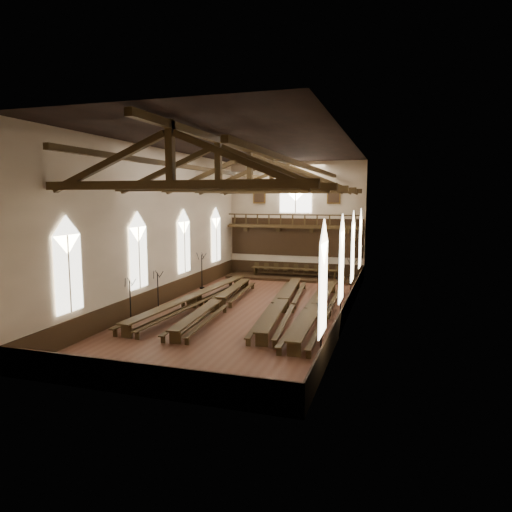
% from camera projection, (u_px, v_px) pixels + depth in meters
% --- Properties ---
extents(ground, '(26.00, 26.00, 0.00)m').
position_uv_depth(ground, '(250.00, 310.00, 28.30)').
color(ground, brown).
rests_on(ground, ground).
extents(room_walls, '(26.00, 26.00, 26.00)m').
position_uv_depth(room_walls, '(250.00, 205.00, 27.47)').
color(room_walls, beige).
rests_on(room_walls, ground).
extents(wainscot_band, '(12.00, 26.00, 1.20)m').
position_uv_depth(wainscot_band, '(250.00, 300.00, 28.22)').
color(wainscot_band, black).
rests_on(wainscot_band, ground).
extents(side_windows, '(11.85, 19.80, 4.50)m').
position_uv_depth(side_windows, '(250.00, 250.00, 27.82)').
color(side_windows, white).
rests_on(side_windows, room_walls).
extents(end_window, '(2.80, 0.12, 3.80)m').
position_uv_depth(end_window, '(296.00, 194.00, 39.59)').
color(end_window, white).
rests_on(end_window, room_walls).
extents(minstrels_gallery, '(11.80, 1.24, 3.70)m').
position_uv_depth(minstrels_gallery, '(295.00, 232.00, 39.79)').
color(minstrels_gallery, '#382812').
rests_on(minstrels_gallery, room_walls).
extents(portraits, '(7.75, 0.09, 1.45)m').
position_uv_depth(portraits, '(296.00, 195.00, 39.61)').
color(portraits, brown).
rests_on(portraits, room_walls).
extents(roof_trusses, '(11.70, 25.70, 2.80)m').
position_uv_depth(roof_trusses, '(250.00, 175.00, 27.25)').
color(roof_trusses, '#382812').
rests_on(roof_trusses, room_walls).
extents(refectory_row_a, '(2.05, 14.87, 0.79)m').
position_uv_depth(refectory_row_a, '(195.00, 298.00, 29.02)').
color(refectory_row_a, '#382812').
rests_on(refectory_row_a, ground).
extents(refectory_row_b, '(2.00, 14.28, 0.73)m').
position_uv_depth(refectory_row_b, '(218.00, 301.00, 28.15)').
color(refectory_row_b, '#382812').
rests_on(refectory_row_b, ground).
extents(refectory_row_c, '(2.26, 14.66, 0.76)m').
position_uv_depth(refectory_row_c, '(282.00, 302.00, 27.94)').
color(refectory_row_c, '#382812').
rests_on(refectory_row_c, ground).
extents(refectory_row_d, '(1.78, 14.79, 0.79)m').
position_uv_depth(refectory_row_d, '(317.00, 307.00, 26.51)').
color(refectory_row_d, '#382812').
rests_on(refectory_row_d, ground).
extents(dais, '(11.40, 3.10, 0.21)m').
position_uv_depth(dais, '(294.00, 278.00, 39.00)').
color(dais, black).
rests_on(dais, ground).
extents(high_table, '(7.45, 0.90, 0.70)m').
position_uv_depth(high_table, '(294.00, 270.00, 38.92)').
color(high_table, '#382812').
rests_on(high_table, dais).
extents(high_chairs, '(7.63, 0.44, 0.94)m').
position_uv_depth(high_chairs, '(296.00, 269.00, 39.61)').
color(high_chairs, '#382812').
rests_on(high_chairs, dais).
extents(candelabrum_left_near, '(0.66, 0.76, 2.47)m').
position_uv_depth(candelabrum_left_near, '(131.00, 308.00, 25.50)').
color(candelabrum_left_near, black).
rests_on(candelabrum_left_near, ground).
extents(candelabrum_left_mid, '(0.64, 0.74, 2.40)m').
position_uv_depth(candelabrum_left_mid, '(158.00, 297.00, 28.43)').
color(candelabrum_left_mid, black).
rests_on(candelabrum_left_mid, ground).
extents(candelabrum_left_far, '(0.84, 0.78, 2.77)m').
position_uv_depth(candelabrum_left_far, '(202.00, 278.00, 34.76)').
color(candelabrum_left_far, black).
rests_on(candelabrum_left_far, ground).
extents(candelabrum_right_near, '(0.66, 0.72, 2.36)m').
position_uv_depth(candelabrum_right_near, '(321.00, 340.00, 19.93)').
color(candelabrum_right_near, black).
rests_on(candelabrum_right_near, ground).
extents(candelabrum_right_mid, '(0.71, 0.67, 2.34)m').
position_uv_depth(candelabrum_right_mid, '(340.00, 304.00, 26.61)').
color(candelabrum_right_mid, black).
rests_on(candelabrum_right_mid, ground).
extents(candelabrum_right_far, '(0.79, 0.78, 2.65)m').
position_uv_depth(candelabrum_right_far, '(351.00, 284.00, 32.41)').
color(candelabrum_right_far, black).
rests_on(candelabrum_right_far, ground).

